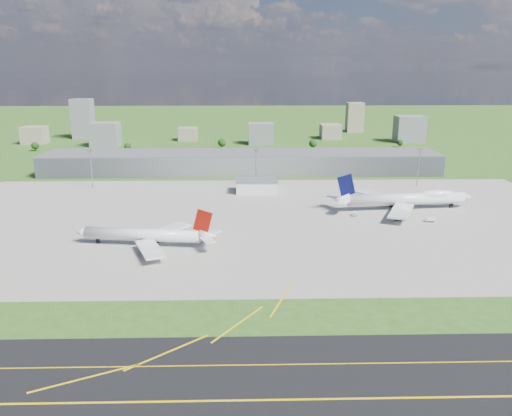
{
  "coord_description": "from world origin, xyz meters",
  "views": [
    {
      "loc": [
        2.07,
        -214.32,
        78.56
      ],
      "look_at": [
        7.95,
        30.8,
        9.0
      ],
      "focal_mm": 35.0,
      "sensor_mm": 36.0,
      "label": 1
    }
  ],
  "objects_px": {
    "tug_yellow": "(205,239)",
    "airliner_red_twin": "(148,235)",
    "van_white_far": "(430,220)",
    "van_white_near": "(355,214)",
    "airliner_blue_quad": "(406,199)"
  },
  "relations": [
    {
      "from": "airliner_red_twin",
      "to": "tug_yellow",
      "type": "relative_size",
      "value": 18.34
    },
    {
      "from": "tug_yellow",
      "to": "van_white_far",
      "type": "xyz_separation_m",
      "value": [
        116.17,
        26.92,
        0.31
      ]
    },
    {
      "from": "airliner_blue_quad",
      "to": "van_white_far",
      "type": "relative_size",
      "value": 18.82
    },
    {
      "from": "van_white_near",
      "to": "van_white_far",
      "type": "relative_size",
      "value": 1.1
    },
    {
      "from": "airliner_red_twin",
      "to": "tug_yellow",
      "type": "bearing_deg",
      "value": -159.81
    },
    {
      "from": "airliner_red_twin",
      "to": "van_white_far",
      "type": "xyz_separation_m",
      "value": [
        141.64,
        32.43,
        -3.67
      ]
    },
    {
      "from": "airliner_blue_quad",
      "to": "van_white_near",
      "type": "relative_size",
      "value": 17.06
    },
    {
      "from": "airliner_red_twin",
      "to": "van_white_far",
      "type": "bearing_deg",
      "value": -159.12
    },
    {
      "from": "van_white_near",
      "to": "van_white_far",
      "type": "bearing_deg",
      "value": -83.26
    },
    {
      "from": "van_white_far",
      "to": "airliner_blue_quad",
      "type": "bearing_deg",
      "value": 103.42
    },
    {
      "from": "airliner_blue_quad",
      "to": "tug_yellow",
      "type": "distance_m",
      "value": 122.39
    },
    {
      "from": "airliner_red_twin",
      "to": "airliner_blue_quad",
      "type": "distance_m",
      "value": 147.83
    },
    {
      "from": "tug_yellow",
      "to": "airliner_red_twin",
      "type": "bearing_deg",
      "value": 162.69
    },
    {
      "from": "airliner_red_twin",
      "to": "van_white_far",
      "type": "distance_m",
      "value": 145.35
    },
    {
      "from": "airliner_blue_quad",
      "to": "van_white_far",
      "type": "bearing_deg",
      "value": -83.34
    }
  ]
}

